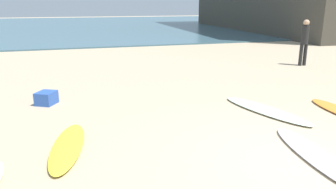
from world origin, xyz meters
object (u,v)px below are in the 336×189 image
surfboard_0 (265,110)px  surfboard_4 (68,146)px  surfboard_3 (315,155)px  beachgoer_near (305,40)px  beach_cooler (46,98)px

surfboard_0 → surfboard_4: (-4.48, -0.74, -0.00)m
surfboard_0 → surfboard_3: surfboard_0 is taller
surfboard_3 → beachgoer_near: (5.34, 7.05, 1.00)m
surfboard_0 → surfboard_3: 2.37m
surfboard_3 → surfboard_4: size_ratio=1.13×
surfboard_0 → surfboard_3: bearing=61.3°
beachgoer_near → beach_cooler: 10.13m
surfboard_0 → surfboard_3: (-0.55, -2.30, -0.00)m
surfboard_0 → beachgoer_near: bearing=-150.6°
surfboard_4 → beach_cooler: bearing=-71.4°
surfboard_4 → beachgoer_near: size_ratio=1.17×
surfboard_0 → surfboard_4: 4.54m
surfboard_0 → beach_cooler: bearing=-38.8°
beach_cooler → surfboard_3: bearing=-45.3°
surfboard_3 → surfboard_4: bearing=166.7°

